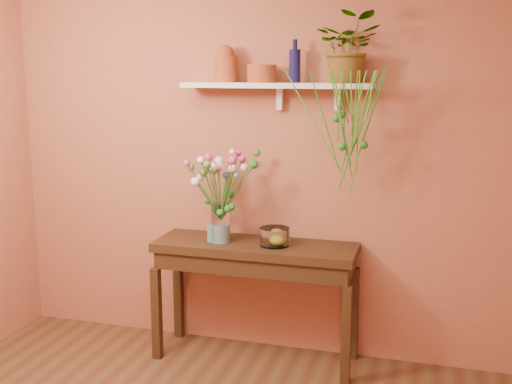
{
  "coord_description": "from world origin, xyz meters",
  "views": [
    {
      "loc": [
        1.1,
        -2.24,
        2.02
      ],
      "look_at": [
        0.0,
        1.55,
        1.25
      ],
      "focal_mm": 43.93,
      "sensor_mm": 36.0,
      "label": 1
    }
  ],
  "objects_px": {
    "sideboard": "(255,260)",
    "glass_bowl": "(275,237)",
    "terracotta_jug": "(226,64)",
    "blue_bottle": "(295,65)",
    "glass_vase": "(221,226)",
    "spider_plant": "(349,48)",
    "bouquet": "(221,174)"
  },
  "relations": [
    {
      "from": "terracotta_jug",
      "to": "blue_bottle",
      "type": "height_order",
      "value": "blue_bottle"
    },
    {
      "from": "glass_vase",
      "to": "bouquet",
      "type": "height_order",
      "value": "bouquet"
    },
    {
      "from": "terracotta_jug",
      "to": "bouquet",
      "type": "bearing_deg",
      "value": -86.26
    },
    {
      "from": "spider_plant",
      "to": "blue_bottle",
      "type": "bearing_deg",
      "value": 176.07
    },
    {
      "from": "terracotta_jug",
      "to": "blue_bottle",
      "type": "relative_size",
      "value": 0.89
    },
    {
      "from": "sideboard",
      "to": "glass_vase",
      "type": "bearing_deg",
      "value": -172.5
    },
    {
      "from": "terracotta_jug",
      "to": "spider_plant",
      "type": "xyz_separation_m",
      "value": [
        0.84,
        -0.02,
        0.1
      ]
    },
    {
      "from": "blue_bottle",
      "to": "glass_bowl",
      "type": "xyz_separation_m",
      "value": [
        -0.1,
        -0.14,
        -1.15
      ]
    },
    {
      "from": "spider_plant",
      "to": "glass_bowl",
      "type": "bearing_deg",
      "value": -166.24
    },
    {
      "from": "blue_bottle",
      "to": "bouquet",
      "type": "bearing_deg",
      "value": -161.94
    },
    {
      "from": "sideboard",
      "to": "glass_bowl",
      "type": "bearing_deg",
      "value": -6.02
    },
    {
      "from": "terracotta_jug",
      "to": "glass_vase",
      "type": "bearing_deg",
      "value": -88.1
    },
    {
      "from": "blue_bottle",
      "to": "bouquet",
      "type": "relative_size",
      "value": 0.48
    },
    {
      "from": "terracotta_jug",
      "to": "spider_plant",
      "type": "height_order",
      "value": "spider_plant"
    },
    {
      "from": "spider_plant",
      "to": "bouquet",
      "type": "distance_m",
      "value": 1.18
    },
    {
      "from": "blue_bottle",
      "to": "terracotta_jug",
      "type": "bearing_deg",
      "value": -179.69
    },
    {
      "from": "glass_vase",
      "to": "bouquet",
      "type": "bearing_deg",
      "value": -5.34
    },
    {
      "from": "sideboard",
      "to": "blue_bottle",
      "type": "height_order",
      "value": "blue_bottle"
    },
    {
      "from": "spider_plant",
      "to": "bouquet",
      "type": "relative_size",
      "value": 0.75
    },
    {
      "from": "blue_bottle",
      "to": "spider_plant",
      "type": "distance_m",
      "value": 0.38
    },
    {
      "from": "spider_plant",
      "to": "glass_bowl",
      "type": "distance_m",
      "value": 1.34
    },
    {
      "from": "sideboard",
      "to": "terracotta_jug",
      "type": "height_order",
      "value": "terracotta_jug"
    },
    {
      "from": "sideboard",
      "to": "glass_vase",
      "type": "height_order",
      "value": "glass_vase"
    },
    {
      "from": "sideboard",
      "to": "blue_bottle",
      "type": "distance_m",
      "value": 1.35
    },
    {
      "from": "blue_bottle",
      "to": "bouquet",
      "type": "distance_m",
      "value": 0.88
    },
    {
      "from": "sideboard",
      "to": "blue_bottle",
      "type": "xyz_separation_m",
      "value": [
        0.24,
        0.12,
        1.33
      ]
    },
    {
      "from": "bouquet",
      "to": "blue_bottle",
      "type": "bearing_deg",
      "value": 18.06
    },
    {
      "from": "glass_bowl",
      "to": "spider_plant",
      "type": "bearing_deg",
      "value": 13.76
    },
    {
      "from": "blue_bottle",
      "to": "spider_plant",
      "type": "relative_size",
      "value": 0.63
    },
    {
      "from": "sideboard",
      "to": "glass_bowl",
      "type": "distance_m",
      "value": 0.23
    },
    {
      "from": "glass_vase",
      "to": "glass_bowl",
      "type": "xyz_separation_m",
      "value": [
        0.38,
        0.02,
        -0.06
      ]
    },
    {
      "from": "glass_vase",
      "to": "bouquet",
      "type": "relative_size",
      "value": 0.46
    }
  ]
}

